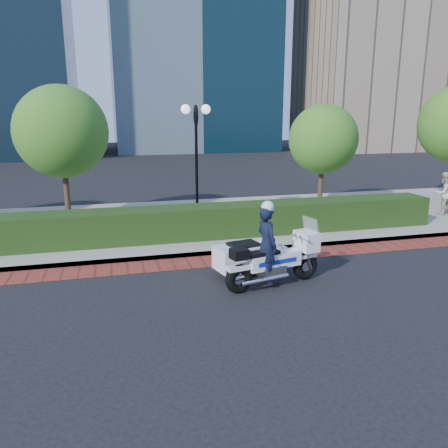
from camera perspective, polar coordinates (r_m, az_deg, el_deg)
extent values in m
plane|color=black|center=(10.84, -3.22, -7.63)|extent=(120.00, 120.00, 0.00)
cube|color=maroon|center=(12.22, -4.65, -5.09)|extent=(60.00, 1.00, 0.01)
cube|color=gray|center=(16.48, -7.44, 0.11)|extent=(60.00, 8.00, 0.15)
cube|color=black|center=(14.03, -6.23, 0.13)|extent=(18.00, 1.20, 1.00)
cylinder|color=black|center=(15.81, -3.49, 0.46)|extent=(0.30, 0.30, 0.30)
cylinder|color=black|center=(15.48, -3.59, 7.13)|extent=(0.10, 0.10, 3.70)
cylinder|color=black|center=(15.38, -3.70, 13.99)|extent=(0.04, 0.70, 0.70)
sphere|color=white|center=(15.31, -5.04, 14.71)|extent=(0.32, 0.32, 0.32)
sphere|color=white|center=(15.45, -2.40, 14.75)|extent=(0.32, 0.32, 0.32)
cylinder|color=#332319|center=(16.68, -19.82, 3.64)|extent=(0.20, 0.20, 2.17)
sphere|color=#2C5E17|center=(16.46, -20.46, 11.21)|extent=(3.20, 3.20, 3.20)
cylinder|color=#332319|center=(18.67, 12.49, 4.78)|extent=(0.20, 0.20, 1.92)
sphere|color=#2C5E17|center=(18.47, 12.81, 10.74)|extent=(2.80, 2.80, 2.80)
cube|color=gray|center=(57.38, 18.58, 23.34)|extent=(14.00, 12.00, 28.00)
torus|color=black|center=(10.10, 1.96, -7.16)|extent=(0.72, 0.36, 0.70)
torus|color=black|center=(11.10, 10.57, -5.42)|extent=(0.72, 0.36, 0.70)
cube|color=white|center=(10.47, 6.52, -4.70)|extent=(1.41, 0.63, 0.36)
cube|color=silver|center=(10.52, 6.24, -6.05)|extent=(0.66, 0.54, 0.30)
cube|color=white|center=(10.90, 10.72, -2.17)|extent=(0.54, 0.66, 0.47)
cube|color=silver|center=(10.87, 11.25, -0.23)|extent=(0.24, 0.54, 0.42)
cube|color=black|center=(10.23, 5.08, -3.85)|extent=(0.84, 0.48, 0.11)
cube|color=black|center=(9.90, 1.99, -3.92)|extent=(0.43, 0.41, 0.23)
cube|color=white|center=(11.12, 3.02, -4.18)|extent=(1.76, 1.08, 0.58)
cube|color=black|center=(10.97, 2.57, -2.70)|extent=(0.84, 0.68, 0.08)
torus|color=black|center=(11.57, 1.28, -4.81)|extent=(0.55, 0.28, 0.53)
imported|color=black|center=(10.23, 5.60, -2.68)|extent=(0.57, 0.74, 1.82)
sphere|color=white|center=(10.01, 5.72, 2.19)|extent=(0.30, 0.30, 0.30)
imported|color=beige|center=(19.46, 26.74, 3.62)|extent=(0.87, 0.71, 1.68)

